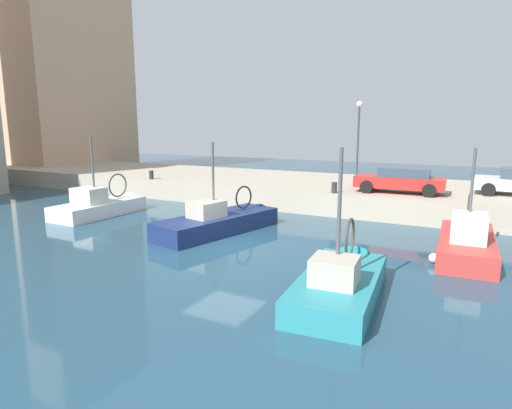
% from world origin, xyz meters
% --- Properties ---
extents(water_surface, '(80.00, 80.00, 0.00)m').
position_xyz_m(water_surface, '(0.00, 0.00, 0.00)').
color(water_surface, navy).
rests_on(water_surface, ground).
extents(quay_wall, '(9.00, 56.00, 1.20)m').
position_xyz_m(quay_wall, '(11.50, 0.00, 0.60)').
color(quay_wall, '#ADA08C').
rests_on(quay_wall, ground).
extents(fishing_boat_white, '(5.67, 2.25, 4.93)m').
position_xyz_m(fishing_boat_white, '(2.30, 8.80, 0.12)').
color(fishing_boat_white, white).
rests_on(fishing_boat_white, ground).
extents(fishing_boat_navy, '(6.98, 3.35, 4.78)m').
position_xyz_m(fishing_boat_navy, '(2.09, 1.33, 0.09)').
color(fishing_boat_navy, navy).
rests_on(fishing_boat_navy, ground).
extents(fishing_boat_teal, '(5.66, 2.37, 4.96)m').
position_xyz_m(fishing_boat_teal, '(-2.44, -5.37, 0.09)').
color(fishing_boat_teal, teal).
rests_on(fishing_boat_teal, ground).
extents(fishing_boat_red, '(6.01, 2.09, 4.67)m').
position_xyz_m(fishing_boat_red, '(3.37, -8.27, 0.14)').
color(fishing_boat_red, '#BC3833').
rests_on(fishing_boat_red, ground).
extents(parked_car_red, '(1.97, 4.41, 1.30)m').
position_xyz_m(parked_car_red, '(8.93, -4.96, 1.88)').
color(parked_car_red, red).
rests_on(parked_car_red, quay_wall).
extents(mooring_bollard_south, '(0.28, 0.28, 0.55)m').
position_xyz_m(mooring_bollard_south, '(7.35, -2.00, 1.48)').
color(mooring_bollard_south, '#2D2D33').
rests_on(mooring_bollard_south, quay_wall).
extents(mooring_bollard_mid, '(0.28, 0.28, 0.55)m').
position_xyz_m(mooring_bollard_mid, '(7.35, 10.00, 1.48)').
color(mooring_bollard_mid, '#2D2D33').
rests_on(mooring_bollard_mid, quay_wall).
extents(quay_streetlamp, '(0.36, 0.36, 4.83)m').
position_xyz_m(quay_streetlamp, '(13.00, -1.65, 4.45)').
color(quay_streetlamp, '#38383D').
rests_on(quay_streetlamp, quay_wall).
extents(waterfront_building_west, '(11.43, 8.33, 21.85)m').
position_xyz_m(waterfront_building_west, '(14.64, 26.81, 10.95)').
color(waterfront_building_west, tan).
rests_on(waterfront_building_west, ground).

